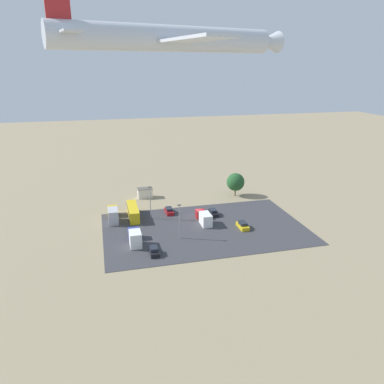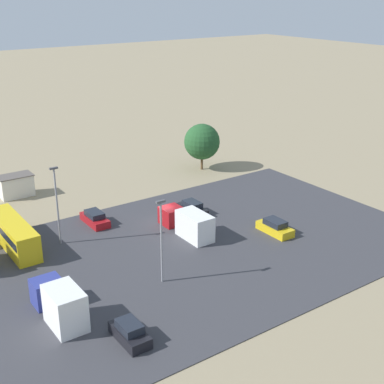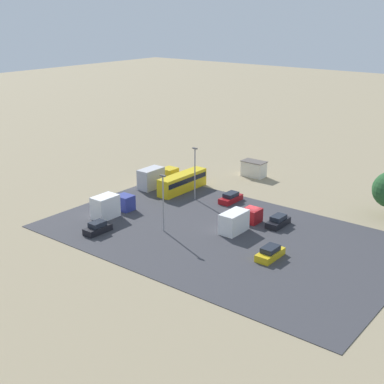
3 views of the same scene
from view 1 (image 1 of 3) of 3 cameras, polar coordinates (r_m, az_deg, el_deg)
name	(u,v)px [view 1 (image 1 of 3)]	position (r m, az deg, el deg)	size (l,w,h in m)	color
ground_plane	(197,217)	(99.80, 0.71, -3.78)	(400.00, 400.00, 0.00)	gray
parking_lot_surface	(205,228)	(92.82, 1.96, -5.55)	(49.19, 31.05, 0.08)	#38383D
shed_building	(145,193)	(114.47, -7.17, -0.13)	(4.54, 2.75, 2.98)	silver
bus	(133,211)	(99.86, -8.98, -2.93)	(2.49, 10.58, 3.06)	gold
parked_car_0	(154,251)	(80.83, -5.82, -8.95)	(1.83, 4.10, 1.65)	black
parked_car_1	(169,211)	(101.95, -3.51, -2.88)	(1.90, 4.58, 1.54)	maroon
parked_car_2	(213,213)	(100.70, 3.24, -3.14)	(1.86, 4.37, 1.59)	black
parked_car_3	(243,225)	(93.46, 7.73, -5.07)	(1.95, 4.48, 1.59)	gold
parked_truck_0	(135,237)	(85.34, -8.70, -6.85)	(2.54, 7.20, 3.43)	navy
parked_truck_1	(204,218)	(95.37, 1.87, -3.94)	(2.40, 8.19, 2.99)	maroon
parked_truck_2	(113,215)	(98.78, -11.96, -3.37)	(2.46, 8.63, 3.57)	gold
tree_near_shed	(236,182)	(115.06, 6.65, 1.52)	(5.48, 5.48, 7.16)	brown
light_pole_lot_centre	(179,220)	(85.81, -1.93, -4.26)	(0.90, 0.28, 8.34)	gray
light_pole_lot_edge	(150,201)	(97.23, -6.39, -1.41)	(0.90, 0.28, 8.80)	gray
airplane	(176,39)	(53.95, -2.47, 22.31)	(33.76, 28.22, 8.02)	silver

